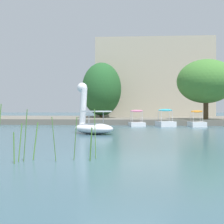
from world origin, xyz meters
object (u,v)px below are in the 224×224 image
at_px(pedal_boat_cyan, 165,121).
at_px(tree_sapling_by_fence, 206,81).
at_px(swan_boat, 92,123).
at_px(pedal_boat_pink, 137,121).
at_px(tree_willow_overhanging, 102,89).
at_px(pedal_boat_orange, 197,122).

height_order(pedal_boat_cyan, tree_sapling_by_fence, tree_sapling_by_fence).
height_order(swan_boat, pedal_boat_cyan, swan_boat).
distance_m(pedal_boat_pink, tree_sapling_by_fence, 8.17).
bearing_deg(pedal_boat_cyan, tree_sapling_by_fence, 41.01).
relative_size(pedal_boat_cyan, tree_willow_overhanging, 0.36).
xyz_separation_m(swan_boat, tree_sapling_by_fence, (8.54, 13.99, 3.53)).
bearing_deg(pedal_boat_orange, tree_sapling_by_fence, 70.63).
relative_size(pedal_boat_orange, pedal_boat_pink, 0.96).
bearing_deg(swan_boat, tree_willow_overhanging, 97.31).
distance_m(pedal_boat_orange, pedal_boat_pink, 5.22).
bearing_deg(tree_sapling_by_fence, pedal_boat_orange, -109.37).
height_order(pedal_boat_orange, tree_willow_overhanging, tree_willow_overhanging).
xyz_separation_m(pedal_boat_pink, tree_sapling_by_fence, (6.47, 3.25, 3.78)).
relative_size(swan_boat, pedal_boat_orange, 1.40).
height_order(pedal_boat_pink, tree_willow_overhanging, tree_willow_overhanging).
height_order(swan_boat, tree_sapling_by_fence, tree_sapling_by_fence).
bearing_deg(tree_willow_overhanging, pedal_boat_cyan, -53.84).
height_order(pedal_boat_pink, tree_sapling_by_fence, tree_sapling_by_fence).
bearing_deg(swan_boat, tree_sapling_by_fence, 58.58).
xyz_separation_m(swan_boat, pedal_boat_orange, (7.27, 10.38, -0.28)).
relative_size(pedal_boat_orange, tree_willow_overhanging, 0.35).
xyz_separation_m(pedal_boat_cyan, pedal_boat_pink, (-2.53, 0.18, -0.03)).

